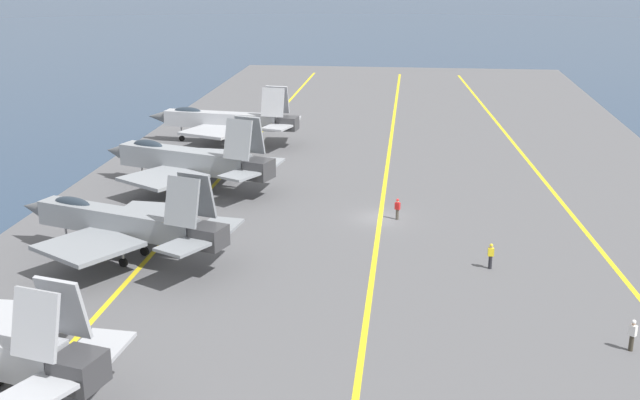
% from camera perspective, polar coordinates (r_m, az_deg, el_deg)
% --- Properties ---
extents(ground_plane, '(2000.00, 2000.00, 0.00)m').
position_cam_1_polar(ground_plane, '(62.83, 4.30, -1.62)').
color(ground_plane, navy).
extents(carrier_deck, '(171.49, 55.20, 0.40)m').
position_cam_1_polar(carrier_deck, '(62.77, 4.30, -1.44)').
color(carrier_deck, '#565659').
rests_on(carrier_deck, ground).
extents(deck_stripe_foul_line, '(154.00, 11.08, 0.01)m').
position_cam_1_polar(deck_stripe_foul_line, '(64.01, 18.01, -1.70)').
color(deck_stripe_foul_line, yellow).
rests_on(deck_stripe_foul_line, carrier_deck).
extents(deck_stripe_centerline, '(154.34, 0.36, 0.01)m').
position_cam_1_polar(deck_stripe_centerline, '(62.70, 4.30, -1.27)').
color(deck_stripe_centerline, yellow).
rests_on(deck_stripe_centerline, carrier_deck).
extents(deck_stripe_edge_line, '(154.34, 1.57, 0.01)m').
position_cam_1_polar(deck_stripe_edge_line, '(65.01, -9.19, -0.77)').
color(deck_stripe_edge_line, yellow).
rests_on(deck_stripe_edge_line, carrier_deck).
extents(parked_jet_second, '(12.80, 16.49, 6.54)m').
position_cam_1_polar(parked_jet_second, '(54.96, -13.89, -1.54)').
color(parked_jet_second, gray).
rests_on(parked_jet_second, carrier_deck).
extents(parked_jet_third, '(14.00, 17.05, 6.75)m').
position_cam_1_polar(parked_jet_third, '(70.77, -9.40, 2.81)').
color(parked_jet_third, gray).
rests_on(parked_jet_third, carrier_deck).
extents(parked_jet_fourth, '(12.95, 17.04, 6.40)m').
position_cam_1_polar(parked_jet_fourth, '(86.91, -6.77, 5.66)').
color(parked_jet_fourth, '#A8AAAF').
rests_on(parked_jet_fourth, carrier_deck).
extents(crew_yellow_vest, '(0.28, 0.39, 1.74)m').
position_cam_1_polar(crew_yellow_vest, '(53.52, 12.05, -3.84)').
color(crew_yellow_vest, '#232328').
rests_on(crew_yellow_vest, carrier_deck).
extents(crew_white_vest, '(0.45, 0.45, 1.76)m').
position_cam_1_polar(crew_white_vest, '(45.00, 21.33, -8.85)').
color(crew_white_vest, '#383328').
rests_on(crew_white_vest, carrier_deck).
extents(crew_red_vest, '(0.41, 0.46, 1.69)m').
position_cam_1_polar(crew_red_vest, '(62.14, 5.53, -0.58)').
color(crew_red_vest, '#4C473D').
rests_on(crew_red_vest, carrier_deck).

